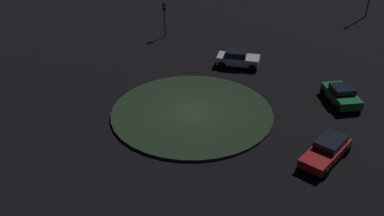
{
  "coord_description": "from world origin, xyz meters",
  "views": [
    {
      "loc": [
        -25.09,
        -14.11,
        17.35
      ],
      "look_at": [
        0.0,
        0.0,
        0.5
      ],
      "focal_mm": 40.32,
      "sensor_mm": 36.0,
      "label": 1
    }
  ],
  "objects_px": {
    "traffic_light_northeast": "(164,13)",
    "car_white": "(238,58)",
    "car_green": "(341,95)",
    "car_red": "(327,150)"
  },
  "relations": [
    {
      "from": "car_white",
      "to": "car_green",
      "type": "height_order",
      "value": "car_white"
    },
    {
      "from": "car_green",
      "to": "car_white",
      "type": "bearing_deg",
      "value": -140.9
    },
    {
      "from": "car_red",
      "to": "car_green",
      "type": "relative_size",
      "value": 1.12
    },
    {
      "from": "car_white",
      "to": "traffic_light_northeast",
      "type": "relative_size",
      "value": 1.1
    },
    {
      "from": "car_white",
      "to": "traffic_light_northeast",
      "type": "distance_m",
      "value": 10.79
    },
    {
      "from": "car_white",
      "to": "car_red",
      "type": "bearing_deg",
      "value": -59.52
    },
    {
      "from": "car_white",
      "to": "traffic_light_northeast",
      "type": "bearing_deg",
      "value": 147.04
    },
    {
      "from": "traffic_light_northeast",
      "to": "car_white",
      "type": "bearing_deg",
      "value": 33.35
    },
    {
      "from": "car_red",
      "to": "car_white",
      "type": "bearing_deg",
      "value": -122.19
    },
    {
      "from": "car_white",
      "to": "car_green",
      "type": "distance_m",
      "value": 10.46
    }
  ]
}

